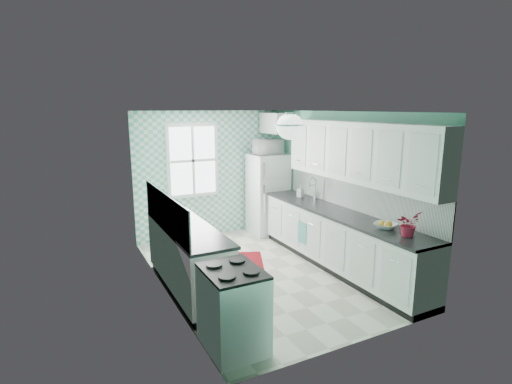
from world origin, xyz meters
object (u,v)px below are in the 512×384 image
fruit_bowl (386,226)px  microwave (268,147)px  fridge (268,194)px  sink (308,201)px  stove (233,308)px  ceiling_light (290,126)px  potted_plant (408,224)px

fruit_bowl → microwave: microwave is taller
fridge → sink: fridge is taller
fridge → stove: 4.14m
fridge → stove: (-2.31, -3.42, -0.35)m
sink → ceiling_light: bearing=-131.7°
ceiling_light → potted_plant: size_ratio=1.07×
sink → fruit_bowl: sink is taller
stove → fridge: bearing=54.5°
sink → potted_plant: size_ratio=1.62×
microwave → sink: bearing=93.0°
fridge → potted_plant: fridge is taller
fruit_bowl → potted_plant: 0.40m
stove → potted_plant: 2.49m
fridge → microwave: (0.00, 0.00, 0.97)m
sink → microwave: (-0.09, 1.30, 0.85)m
ceiling_light → potted_plant: ceiling_light is taller
sink → fruit_bowl: size_ratio=1.79×
microwave → fridge: bearing=52.9°
stove → microwave: bearing=54.5°
fridge → stove: size_ratio=1.84×
fridge → fruit_bowl: bearing=-89.2°
ceiling_light → sink: size_ratio=0.66×
fridge → sink: bearing=-86.7°
ceiling_light → fridge: ceiling_light is taller
microwave → potted_plant: bearing=90.3°
fridge → fruit_bowl: fridge is taller
ceiling_light → fruit_bowl: (1.20, -0.59, -1.35)m
fridge → microwave: microwave is taller
fridge → potted_plant: 3.57m
sink → microwave: bearing=95.6°
fruit_bowl → microwave: 3.28m
stove → sink: bearing=40.0°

